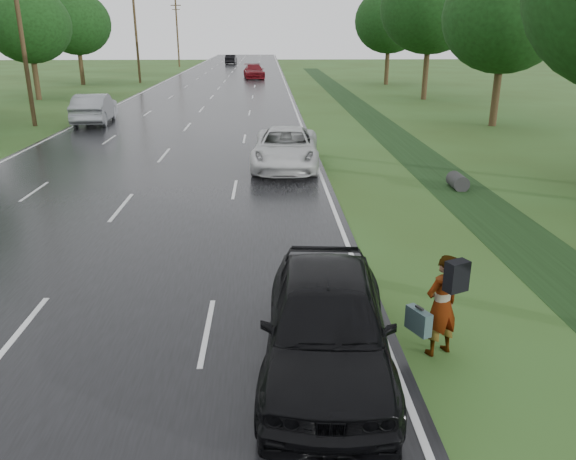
% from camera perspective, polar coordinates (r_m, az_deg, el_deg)
% --- Properties ---
extents(ground, '(220.00, 220.00, 0.00)m').
position_cam_1_polar(ground, '(11.68, -25.81, -9.73)').
color(ground, '#314819').
rests_on(ground, ground).
extents(road, '(14.00, 180.00, 0.04)m').
position_cam_1_polar(road, '(54.75, -7.28, 13.79)').
color(road, black).
rests_on(road, ground).
extents(edge_stripe_east, '(0.12, 180.00, 0.01)m').
position_cam_1_polar(edge_stripe_east, '(54.59, 0.01, 13.95)').
color(edge_stripe_east, silver).
rests_on(edge_stripe_east, road).
extents(edge_stripe_west, '(0.12, 180.00, 0.01)m').
position_cam_1_polar(edge_stripe_west, '(55.73, -14.40, 13.47)').
color(edge_stripe_west, silver).
rests_on(edge_stripe_west, road).
extents(center_line, '(0.12, 180.00, 0.01)m').
position_cam_1_polar(center_line, '(54.75, -7.28, 13.81)').
color(center_line, silver).
rests_on(center_line, road).
extents(drainage_ditch, '(2.20, 120.00, 0.56)m').
position_cam_1_polar(drainage_ditch, '(29.31, 11.47, 8.72)').
color(drainage_ditch, black).
rests_on(drainage_ditch, ground).
extents(utility_pole_mid, '(1.60, 0.26, 10.00)m').
position_cam_1_polar(utility_pole_mid, '(36.99, -25.46, 17.53)').
color(utility_pole_mid, '#3E2F19').
rests_on(utility_pole_mid, ground).
extents(utility_pole_far, '(1.60, 0.26, 10.00)m').
position_cam_1_polar(utility_pole_far, '(65.77, -15.18, 18.75)').
color(utility_pole_far, '#3E2F19').
rests_on(utility_pole_far, ground).
extents(utility_pole_distant, '(1.60, 0.26, 10.00)m').
position_cam_1_polar(utility_pole_distant, '(95.31, -11.18, 19.07)').
color(utility_pole_distant, '#3E2F19').
rests_on(utility_pole_distant, ground).
extents(tree_east_c, '(7.00, 7.00, 9.29)m').
position_cam_1_polar(tree_east_c, '(35.95, 21.21, 19.57)').
color(tree_east_c, '#3E2F19').
rests_on(tree_east_c, ground).
extents(tree_east_d, '(8.00, 8.00, 10.76)m').
position_cam_1_polar(tree_east_d, '(49.12, 14.30, 21.07)').
color(tree_east_d, '#3E2F19').
rests_on(tree_east_d, ground).
extents(tree_east_f, '(7.20, 7.20, 9.62)m').
position_cam_1_polar(tree_east_f, '(62.64, 10.27, 20.16)').
color(tree_east_f, '#3E2F19').
rests_on(tree_east_f, ground).
extents(tree_west_d, '(6.60, 6.60, 8.80)m').
position_cam_1_polar(tree_west_d, '(51.85, -24.87, 18.37)').
color(tree_west_d, '#3E2F19').
rests_on(tree_west_d, ground).
extents(tree_west_f, '(7.00, 7.00, 9.29)m').
position_cam_1_polar(tree_west_f, '(65.27, -20.72, 19.04)').
color(tree_west_f, '#3E2F19').
rests_on(tree_west_f, ground).
extents(pedestrian, '(0.99, 0.77, 1.85)m').
position_cam_1_polar(pedestrian, '(9.95, 15.30, -7.30)').
color(pedestrian, '#A5998C').
rests_on(pedestrian, ground).
extents(white_pickup, '(2.97, 5.82, 1.57)m').
position_cam_1_polar(white_pickup, '(23.23, -0.22, 8.34)').
color(white_pickup, silver).
rests_on(white_pickup, road).
extents(dark_sedan, '(2.46, 5.23, 1.73)m').
position_cam_1_polar(dark_sedan, '(9.18, 3.98, -9.31)').
color(dark_sedan, black).
rests_on(dark_sedan, road).
extents(silver_sedan, '(2.31, 5.50, 1.77)m').
position_cam_1_polar(silver_sedan, '(36.84, -19.08, 11.60)').
color(silver_sedan, '#999CA2').
rests_on(silver_sedan, road).
extents(far_car_red, '(2.82, 5.83, 1.64)m').
position_cam_1_polar(far_car_red, '(69.70, -3.48, 15.79)').
color(far_car_red, maroon).
rests_on(far_car_red, road).
extents(far_car_dark, '(1.88, 4.88, 1.59)m').
position_cam_1_polar(far_car_dark, '(101.66, -5.80, 16.87)').
color(far_car_dark, black).
rests_on(far_car_dark, road).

